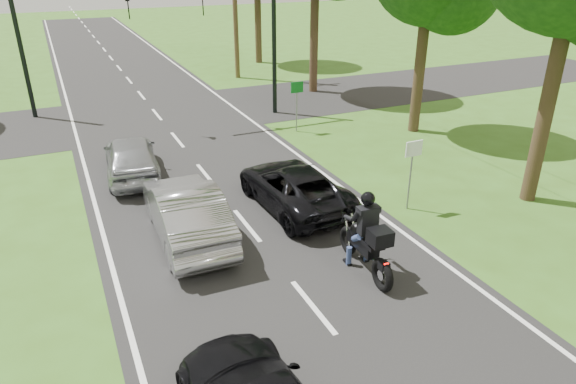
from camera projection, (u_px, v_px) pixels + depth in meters
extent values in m
plane|color=#345919|center=(313.00, 307.00, 10.99)|extent=(140.00, 140.00, 0.00)
cube|color=black|center=(190.00, 156.00, 19.22)|extent=(8.00, 100.00, 0.01)
cube|color=black|center=(157.00, 115.00, 24.16)|extent=(60.00, 7.00, 0.01)
torus|color=black|center=(348.00, 240.00, 12.84)|extent=(0.20, 0.73, 0.72)
torus|color=black|center=(382.00, 275.00, 11.45)|extent=(0.22, 0.80, 0.79)
cube|color=black|center=(363.00, 242.00, 12.10)|extent=(0.37, 1.06, 0.33)
sphere|color=black|center=(358.00, 230.00, 12.25)|extent=(0.37, 0.37, 0.37)
cube|color=black|center=(372.00, 243.00, 11.69)|extent=(0.41, 0.63, 0.11)
cube|color=#FF0C07|center=(386.00, 264.00, 11.20)|extent=(0.11, 0.04, 0.05)
cylinder|color=silver|center=(381.00, 267.00, 11.80)|extent=(0.15, 0.88, 0.10)
cylinder|color=black|center=(354.00, 218.00, 12.35)|extent=(0.68, 0.08, 0.04)
cube|color=black|center=(380.00, 237.00, 11.28)|extent=(0.51, 0.47, 0.35)
cube|color=black|center=(368.00, 220.00, 11.68)|extent=(0.45, 0.27, 0.66)
sphere|color=black|center=(368.00, 199.00, 11.53)|extent=(0.33, 0.33, 0.33)
cylinder|color=navy|center=(349.00, 256.00, 12.37)|extent=(0.14, 0.14, 0.49)
cylinder|color=navy|center=(367.00, 252.00, 12.53)|extent=(0.14, 0.14, 0.49)
imported|color=black|center=(294.00, 186.00, 15.15)|extent=(2.28, 4.62, 1.26)
imported|color=#A0A0A5|center=(186.00, 212.00, 13.38)|extent=(1.74, 4.65, 1.52)
imported|color=#9D9FA4|center=(131.00, 156.00, 17.18)|extent=(2.07, 4.30, 1.42)
cylinder|color=black|center=(274.00, 48.00, 23.24)|extent=(0.20, 0.20, 6.00)
imported|color=black|center=(203.00, 3.00, 21.15)|extent=(0.16, 0.36, 1.00)
imported|color=black|center=(128.00, 6.00, 20.01)|extent=(0.16, 0.36, 1.00)
cylinder|color=black|center=(22.00, 51.00, 22.57)|extent=(0.20, 0.20, 6.00)
cylinder|color=slate|center=(410.00, 178.00, 14.83)|extent=(0.05, 0.05, 2.00)
cube|color=silver|center=(414.00, 149.00, 14.43)|extent=(0.55, 0.04, 0.45)
cylinder|color=slate|center=(297.00, 108.00, 21.49)|extent=(0.05, 0.05, 2.00)
cube|color=#0C591E|center=(297.00, 87.00, 21.09)|extent=(0.55, 0.04, 0.45)
cylinder|color=#332316|center=(550.00, 91.00, 14.46)|extent=(0.44, 0.44, 6.72)
cylinder|color=#332316|center=(420.00, 61.00, 20.78)|extent=(0.44, 0.44, 5.88)
cylinder|color=#332316|center=(314.00, 25.00, 26.87)|extent=(0.44, 0.44, 7.00)
cylinder|color=#332316|center=(258.00, 14.00, 34.54)|extent=(0.44, 0.44, 6.44)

